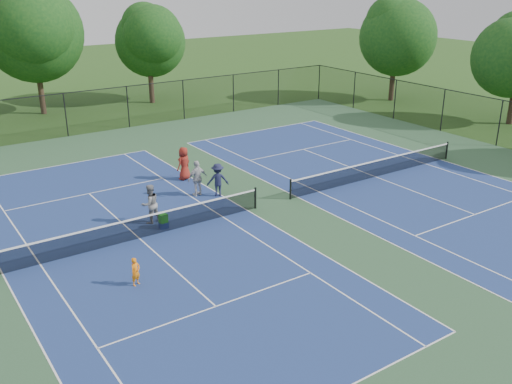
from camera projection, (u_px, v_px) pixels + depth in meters
ground at (273, 204)px, 27.85m from camera, size 140.00×140.00×0.00m
court_pad at (273, 204)px, 27.85m from camera, size 36.00×36.00×0.01m
tennis_court_left at (139, 237)px, 24.14m from camera, size 12.00×23.83×1.07m
tennis_court_right at (376, 175)px, 31.49m from camera, size 12.00×23.83×1.07m
perimeter_fence at (274, 173)px, 27.28m from camera, size 36.08×36.08×3.02m
tree_back_b at (33, 29)px, 43.48m from camera, size 7.60×7.60×10.03m
tree_back_c at (148, 38)px, 47.82m from camera, size 6.00×6.00×8.40m
tree_side_e at (396, 33)px, 48.65m from camera, size 6.60×6.60×8.87m
child_player at (136, 272)px, 20.40m from camera, size 0.46×0.39×1.08m
instructor at (150, 204)px, 25.43m from camera, size 0.97×0.81×1.82m
bystander_a at (197, 178)px, 28.59m from camera, size 1.11×0.53×1.84m
bystander_b at (218, 180)px, 28.57m from camera, size 1.26×1.02×1.70m
bystander_c at (184, 163)px, 30.87m from camera, size 1.04×0.87×1.82m
ball_crate at (164, 225)px, 25.13m from camera, size 0.38×0.31×0.28m
ball_hopper at (163, 218)px, 25.02m from camera, size 0.37×0.31×0.38m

